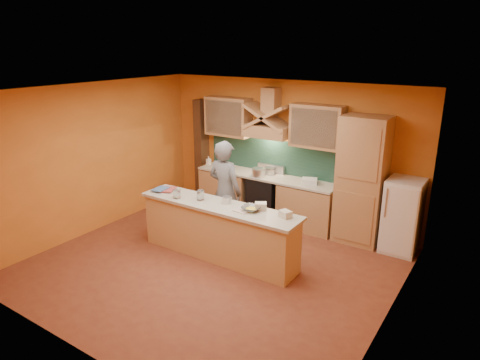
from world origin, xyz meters
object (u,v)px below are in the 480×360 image
Objects in this scene: fridge at (402,216)px; stove at (265,197)px; kitchen_scale at (227,200)px; person at (225,191)px; mixing_bowl at (251,209)px.

stove is at bearing 180.00° from fridge.
fridge is at bearing 27.39° from kitchen_scale.
stove is 1.88m from kitchen_scale.
fridge is (2.70, 0.00, 0.20)m from stove.
fridge is at bearing -152.11° from person.
fridge reaches higher than mixing_bowl.
person is 0.63m from kitchen_scale.
fridge is 10.52× the size of kitchen_scale.
mixing_bowl is at bearing -135.87° from fridge.
stove is 7.28× the size of kitchen_scale.
fridge is 3.02m from kitchen_scale.
mixing_bowl is at bearing 151.74° from person.
person is (-2.80, -1.29, 0.28)m from fridge.
stove is at bearing -91.09° from person.
stove is at bearing 113.68° from mixing_bowl.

